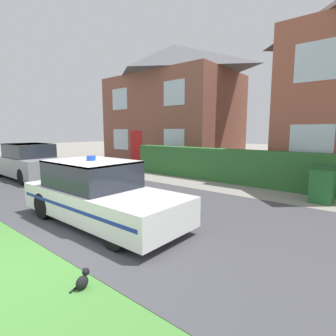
% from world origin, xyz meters
% --- Properties ---
extents(ground_plane, '(80.00, 80.00, 0.00)m').
position_xyz_m(ground_plane, '(0.00, 0.00, 0.00)').
color(ground_plane, gray).
extents(road_strip, '(28.00, 5.77, 0.01)m').
position_xyz_m(road_strip, '(0.00, 3.51, 0.01)').
color(road_strip, '#424247').
rests_on(road_strip, ground).
extents(garden_hedge, '(9.66, 0.61, 1.36)m').
position_xyz_m(garden_hedge, '(-0.56, 8.33, 0.68)').
color(garden_hedge, '#2D662D').
rests_on(garden_hedge, ground).
extents(police_car, '(4.24, 1.67, 1.51)m').
position_xyz_m(police_car, '(-0.66, 2.10, 0.67)').
color(police_car, black).
rests_on(police_car, road_strip).
extents(cat, '(0.20, 0.30, 0.26)m').
position_xyz_m(cat, '(1.33, 0.38, 0.10)').
color(cat, black).
rests_on(cat, ground).
extents(neighbour_car_near, '(4.42, 1.74, 1.53)m').
position_xyz_m(neighbour_car_near, '(-7.76, 3.46, 0.73)').
color(neighbour_car_near, black).
rests_on(neighbour_car_near, road_strip).
extents(house_left, '(8.37, 5.57, 7.57)m').
position_xyz_m(house_left, '(-6.73, 12.40, 3.86)').
color(house_left, brown).
rests_on(house_left, ground).
extents(wheelie_bin, '(0.64, 0.58, 1.10)m').
position_xyz_m(wheelie_bin, '(2.98, 7.23, 0.55)').
color(wheelie_bin, '#23662D').
rests_on(wheelie_bin, ground).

